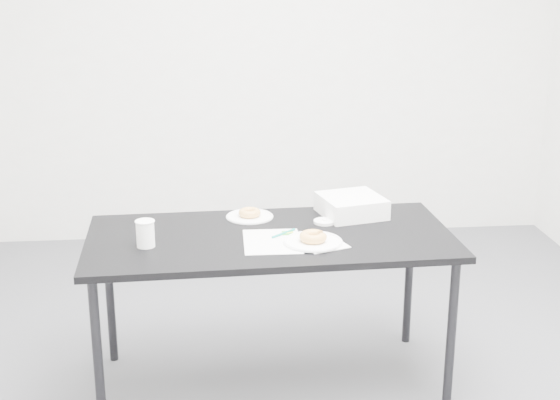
{
  "coord_description": "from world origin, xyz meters",
  "views": [
    {
      "loc": [
        -0.39,
        -3.25,
        1.9
      ],
      "look_at": [
        -0.08,
        0.02,
        0.87
      ],
      "focal_mm": 50.0,
      "sensor_mm": 36.0,
      "label": 1
    }
  ],
  "objects": [
    {
      "name": "table",
      "position": [
        -0.13,
        -0.04,
        0.67
      ],
      "size": [
        1.63,
        0.81,
        0.73
      ],
      "rotation": [
        0.0,
        0.0,
        0.04
      ],
      "color": "black",
      "rests_on": "floor"
    },
    {
      "name": "bakery_box",
      "position": [
        0.28,
        0.2,
        0.78
      ],
      "size": [
        0.33,
        0.33,
        0.09
      ],
      "primitive_type": "cube",
      "rotation": [
        0.0,
        0.0,
        0.24
      ],
      "color": "white",
      "rests_on": "table"
    },
    {
      "name": "donut_near",
      "position": [
        0.05,
        -0.16,
        0.76
      ],
      "size": [
        0.14,
        0.14,
        0.04
      ],
      "primitive_type": "torus",
      "rotation": [
        0.0,
        0.0,
        0.21
      ],
      "color": "#D78B44",
      "rests_on": "plate_near"
    },
    {
      "name": "pen",
      "position": [
        -0.07,
        -0.04,
        0.74
      ],
      "size": [
        0.11,
        0.1,
        0.01
      ],
      "primitive_type": "cylinder",
      "rotation": [
        0.0,
        1.57,
        0.73
      ],
      "color": "#0B7D72",
      "rests_on": "scorecard"
    },
    {
      "name": "floor",
      "position": [
        0.0,
        0.0,
        0.0
      ],
      "size": [
        4.0,
        4.0,
        0.0
      ],
      "primitive_type": "plane",
      "color": "#48494D",
      "rests_on": "ground"
    },
    {
      "name": "logo_patch",
      "position": [
        -0.05,
        -0.03,
        0.73
      ],
      "size": [
        0.05,
        0.05,
        0.0
      ],
      "primitive_type": "cube",
      "rotation": [
        0.0,
        0.0,
        -0.02
      ],
      "color": "green",
      "rests_on": "scorecard"
    },
    {
      "name": "plate_near",
      "position": [
        0.05,
        -0.16,
        0.74
      ],
      "size": [
        0.25,
        0.25,
        0.01
      ],
      "primitive_type": "cylinder",
      "color": "white",
      "rests_on": "napkin"
    },
    {
      "name": "coffee_cup",
      "position": [
        -0.66,
        -0.13,
        0.79
      ],
      "size": [
        0.08,
        0.08,
        0.12
      ],
      "primitive_type": "cylinder",
      "color": "white",
      "rests_on": "table"
    },
    {
      "name": "wall_back",
      "position": [
        0.0,
        2.0,
        1.35
      ],
      "size": [
        4.0,
        0.02,
        2.7
      ],
      "primitive_type": "cube",
      "color": "white",
      "rests_on": "floor"
    },
    {
      "name": "scorecard",
      "position": [
        -0.12,
        -0.13,
        0.73
      ],
      "size": [
        0.25,
        0.31,
        0.0
      ],
      "primitive_type": "cube",
      "rotation": [
        0.0,
        0.0,
        -0.02
      ],
      "color": "white",
      "rests_on": "table"
    },
    {
      "name": "cup_lid",
      "position": [
        0.14,
        0.1,
        0.74
      ],
      "size": [
        0.1,
        0.1,
        0.01
      ],
      "primitive_type": "cylinder",
      "color": "white",
      "rests_on": "table"
    },
    {
      "name": "napkin",
      "position": [
        0.09,
        -0.18,
        0.73
      ],
      "size": [
        0.22,
        0.22,
        0.0
      ],
      "primitive_type": "cube",
      "rotation": [
        0.0,
        0.0,
        0.35
      ],
      "color": "white",
      "rests_on": "table"
    },
    {
      "name": "plate_far",
      "position": [
        -0.2,
        0.21,
        0.73
      ],
      "size": [
        0.22,
        0.22,
        0.01
      ],
      "primitive_type": "cylinder",
      "color": "white",
      "rests_on": "table"
    },
    {
      "name": "donut_far",
      "position": [
        -0.2,
        0.21,
        0.75
      ],
      "size": [
        0.11,
        0.11,
        0.03
      ],
      "primitive_type": "torus",
      "rotation": [
        0.0,
        0.0,
        0.03
      ],
      "color": "#D78B44",
      "rests_on": "plate_far"
    }
  ]
}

